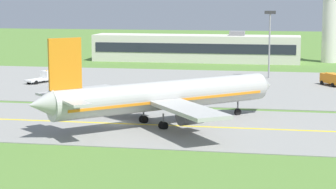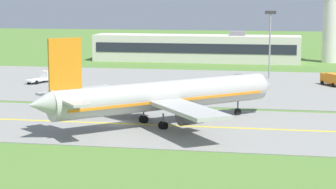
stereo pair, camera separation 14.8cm
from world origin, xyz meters
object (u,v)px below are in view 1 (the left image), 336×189
at_px(airplane_lead, 162,96).
at_px(apron_light_mast, 270,36).
at_px(control_tower, 331,6).
at_px(service_truck_fuel, 332,79).
at_px(service_truck_baggage, 42,77).

bearing_deg(airplane_lead, apron_light_mast, 76.97).
bearing_deg(control_tower, service_truck_fuel, -92.31).
xyz_separation_m(service_truck_fuel, apron_light_mast, (-12.94, 9.94, 7.79)).
bearing_deg(airplane_lead, service_truck_baggage, 130.40).
relative_size(service_truck_fuel, apron_light_mast, 0.42).
relative_size(service_truck_baggage, control_tower, 0.27).
height_order(airplane_lead, control_tower, control_tower).
relative_size(airplane_lead, apron_light_mast, 2.15).
height_order(airplane_lead, service_truck_baggage, airplane_lead).
height_order(service_truck_baggage, apron_light_mast, apron_light_mast).
height_order(service_truck_baggage, control_tower, control_tower).
distance_m(airplane_lead, service_truck_baggage, 51.18).
bearing_deg(service_truck_baggage, apron_light_mast, 19.33).
bearing_deg(apron_light_mast, control_tower, 68.80).
relative_size(service_truck_fuel, control_tower, 0.25).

